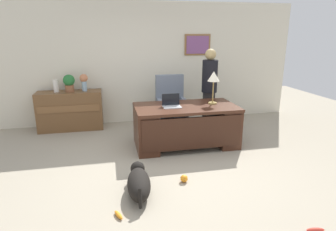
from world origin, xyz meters
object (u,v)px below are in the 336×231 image
object	(u,v)px
desk	(186,124)
credenza	(71,111)
dog_toy_ball	(184,178)
person_standing	(209,89)
armchair	(171,106)
vase_with_flowers	(84,81)
dog_toy_bone	(118,215)
desk_lamp	(214,78)
dog_lying	(139,182)
dog_toy_plush	(315,230)
potted_plant	(69,82)
laptop	(171,104)
vase_empty	(56,86)

from	to	relation	value
desk	credenza	distance (m)	2.61
credenza	dog_toy_ball	bearing A→B (deg)	-56.97
credenza	person_standing	distance (m)	3.00
credenza	armchair	xyz separation A→B (m)	(2.12, -0.44, 0.09)
vase_with_flowers	dog_toy_bone	world-z (taller)	vase_with_flowers
dog_toy_bone	desk_lamp	bearing A→B (deg)	47.24
dog_lying	dog_toy_ball	distance (m)	0.68
dog_lying	dog_toy_bone	size ratio (longest dim) A/B	4.97
dog_toy_plush	desk	bearing A→B (deg)	104.78
dog_toy_bone	dog_lying	bearing A→B (deg)	57.68
dog_lying	dog_toy_plush	world-z (taller)	dog_lying
dog_toy_bone	dog_toy_plush	bearing A→B (deg)	-19.06
dog_toy_plush	vase_with_flowers	bearing A→B (deg)	122.00
potted_plant	desk_lamp	bearing A→B (deg)	-26.87
desk	vase_with_flowers	size ratio (longest dim) A/B	5.07
laptop	credenza	bearing A→B (deg)	143.30
credenza	dog_toy_bone	bearing A→B (deg)	-75.80
dog_lying	potted_plant	size ratio (longest dim) A/B	2.52
desk	potted_plant	world-z (taller)	potted_plant
person_standing	vase_empty	bearing A→B (deg)	168.84
person_standing	vase_with_flowers	bearing A→B (deg)	166.45
desk_lamp	dog_toy_bone	world-z (taller)	desk_lamp
desk_lamp	potted_plant	size ratio (longest dim) A/B	1.66
person_standing	laptop	distance (m)	1.28
desk	person_standing	bearing A→B (deg)	48.56
vase_empty	armchair	bearing A→B (deg)	-10.65
desk_lamp	credenza	bearing A→B (deg)	153.37
credenza	vase_empty	bearing A→B (deg)	179.69
dog_toy_plush	potted_plant	bearing A→B (deg)	124.96
armchair	desk	bearing A→B (deg)	-86.81
vase_empty	dog_toy_plush	world-z (taller)	vase_empty
desk	potted_plant	distance (m)	2.66
vase_with_flowers	vase_empty	xyz separation A→B (m)	(-0.57, 0.00, -0.09)
dog_toy_ball	dog_toy_plush	size ratio (longest dim) A/B	0.54
laptop	desk_lamp	size ratio (longest dim) A/B	0.53
dog_toy_ball	dog_toy_bone	size ratio (longest dim) A/B	0.57
laptop	dog_toy_ball	world-z (taller)	laptop
credenza	laptop	bearing A→B (deg)	-36.70
vase_with_flowers	dog_toy_ball	xyz separation A→B (m)	(1.46, -2.75, -1.00)
potted_plant	desk	bearing A→B (deg)	-33.93
desk	vase_empty	world-z (taller)	vase_empty
credenza	laptop	xyz separation A→B (m)	(1.90, -1.42, 0.40)
desk	armchair	bearing A→B (deg)	93.19
armchair	vase_empty	world-z (taller)	armchair
person_standing	vase_empty	distance (m)	3.20
desk	dog_toy_plush	size ratio (longest dim) A/B	9.51
desk	person_standing	size ratio (longest dim) A/B	1.07
desk_lamp	dog_toy_ball	xyz separation A→B (m)	(-0.92, -1.39, -1.17)
armchair	dog_toy_bone	size ratio (longest dim) A/B	6.37
person_standing	laptop	bearing A→B (deg)	-141.24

